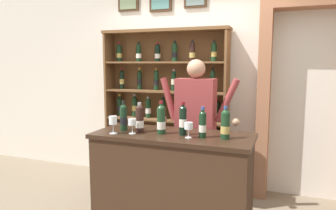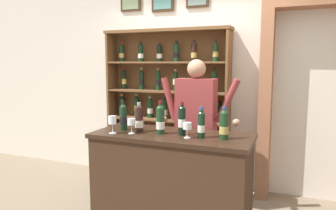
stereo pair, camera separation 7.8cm
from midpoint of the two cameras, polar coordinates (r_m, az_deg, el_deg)
The scene contains 14 objects.
back_wall at distance 4.40m, azimuth 6.34°, elevation 7.75°, with size 12.00×0.19×3.36m.
wine_shelf at distance 4.36m, azimuth 0.35°, elevation 0.16°, with size 1.76×0.30×2.11m.
archway_doorway at distance 4.12m, azimuth 25.43°, elevation 4.23°, with size 1.22×0.45×2.61m.
tasting_counter at distance 3.15m, azimuth 1.38°, elevation -14.16°, with size 1.51×0.63×1.00m.
shopkeeper at distance 3.51m, azimuth 5.71°, elevation -2.39°, with size 0.91×0.22×1.71m.
tasting_bottle_prosecco at distance 3.16m, azimuth -7.35°, elevation -2.13°, with size 0.07×0.07×0.30m.
tasting_bottle_vin_santo at distance 3.07m, azimuth -4.51°, elevation -2.42°, with size 0.08×0.08×0.29m.
tasting_bottle_bianco at distance 2.98m, azimuth -0.63°, elevation -2.62°, with size 0.08×0.08×0.31m.
tasting_bottle_rosso at distance 2.92m, azimuth 3.28°, elevation -2.65°, with size 0.07×0.07×0.31m.
tasting_bottle_chianti at distance 2.84m, azimuth 6.80°, elevation -3.39°, with size 0.07×0.07×0.28m.
tasting_bottle_grappa at distance 2.82m, azimuth 10.84°, elevation -3.45°, with size 0.08×0.08×0.29m.
wine_glass_center at distance 3.00m, azimuth -5.87°, elevation -3.21°, with size 0.08×0.08×0.14m.
wine_glass_right at distance 3.03m, azimuth -9.26°, elevation -2.87°, with size 0.08×0.08×0.17m.
wine_glass_spare at distance 2.82m, azimuth 4.27°, elevation -3.88°, with size 0.08×0.08×0.14m.
Camera 2 is at (1.23, -2.72, 1.67)m, focal length 33.85 mm.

